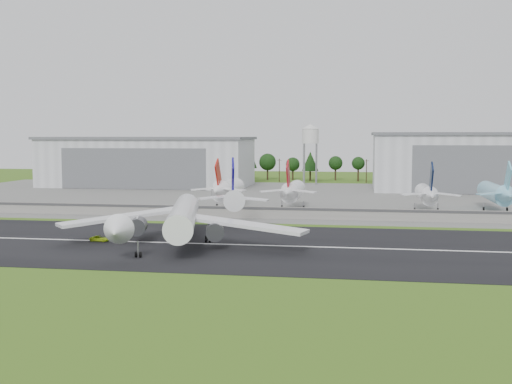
% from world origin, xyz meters
% --- Properties ---
extents(ground, '(600.00, 600.00, 0.00)m').
position_xyz_m(ground, '(0.00, 0.00, 0.00)').
color(ground, '#395F16').
rests_on(ground, ground).
extents(runway, '(320.00, 60.00, 0.10)m').
position_xyz_m(runway, '(0.00, 10.00, 0.05)').
color(runway, black).
rests_on(runway, ground).
extents(runway_centerline, '(220.00, 1.00, 0.02)m').
position_xyz_m(runway_centerline, '(0.00, 10.00, 0.11)').
color(runway_centerline, white).
rests_on(runway_centerline, runway).
extents(apron, '(320.00, 150.00, 0.10)m').
position_xyz_m(apron, '(0.00, 120.00, 0.05)').
color(apron, slate).
rests_on(apron, ground).
extents(blast_fence, '(240.00, 0.61, 3.50)m').
position_xyz_m(blast_fence, '(0.00, 54.99, 1.81)').
color(blast_fence, gray).
rests_on(blast_fence, ground).
extents(hangar_west, '(97.00, 44.00, 23.20)m').
position_xyz_m(hangar_west, '(-80.00, 164.92, 11.63)').
color(hangar_west, silver).
rests_on(hangar_west, ground).
extents(hangar_east, '(102.00, 47.00, 25.20)m').
position_xyz_m(hangar_east, '(75.00, 164.92, 12.63)').
color(hangar_east, silver).
rests_on(hangar_east, ground).
extents(water_tower, '(8.40, 8.40, 29.40)m').
position_xyz_m(water_tower, '(-5.00, 185.00, 24.55)').
color(water_tower, '#99999E').
rests_on(water_tower, ground).
extents(utility_poles, '(230.00, 3.00, 12.00)m').
position_xyz_m(utility_poles, '(0.00, 200.00, 0.00)').
color(utility_poles, black).
rests_on(utility_poles, ground).
extents(treeline, '(320.00, 16.00, 22.00)m').
position_xyz_m(treeline, '(0.00, 215.00, 0.00)').
color(treeline, black).
rests_on(treeline, ground).
extents(main_airliner, '(55.75, 58.72, 18.17)m').
position_xyz_m(main_airliner, '(-18.73, 9.58, 4.89)').
color(main_airliner, white).
rests_on(main_airliner, runway).
extents(ground_vehicle, '(4.63, 2.40, 1.25)m').
position_xyz_m(ground_vehicle, '(-37.91, 9.32, 0.72)').
color(ground_vehicle, '#BAE31A').
rests_on(ground_vehicle, runway).
extents(parked_jet_red_a, '(7.36, 31.29, 16.92)m').
position_xyz_m(parked_jet_red_a, '(-23.24, 76.59, 6.39)').
color(parked_jet_red_a, white).
rests_on(parked_jet_red_a, ground).
extents(parked_jet_red_b, '(7.36, 31.29, 16.66)m').
position_xyz_m(parked_jet_red_b, '(-1.79, 76.56, 6.16)').
color(parked_jet_red_b, white).
rests_on(parked_jet_red_b, ground).
extents(parked_jet_navy, '(7.36, 31.29, 16.35)m').
position_xyz_m(parked_jet_navy, '(39.81, 76.51, 5.87)').
color(parked_jet_navy, white).
rests_on(parked_jet_navy, ground).
extents(parked_jet_skyblue, '(7.36, 37.29, 16.62)m').
position_xyz_m(parked_jet_skyblue, '(61.26, 81.55, 6.07)').
color(parked_jet_skyblue, '#88CFEB').
rests_on(parked_jet_skyblue, ground).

